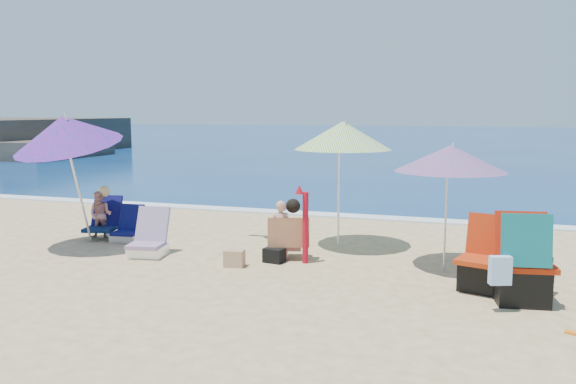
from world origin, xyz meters
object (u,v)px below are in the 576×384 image
(camp_chair_right, at_px, (522,270))
(person_center, at_px, (285,231))
(chair_rainbow, at_px, (149,243))
(umbrella_striped, at_px, (343,136))
(furled_umbrella, at_px, (304,220))
(umbrella_blue, at_px, (66,131))
(camp_chair_left, at_px, (484,268))
(umbrella_turquoise, at_px, (450,159))
(person_left, at_px, (102,214))
(chair_navy, at_px, (127,231))

(camp_chair_right, distance_m, person_center, 3.61)
(chair_rainbow, height_order, camp_chair_right, camp_chair_right)
(umbrella_striped, xyz_separation_m, chair_rainbow, (-2.86, -1.55, -1.73))
(furled_umbrella, distance_m, chair_rainbow, 2.62)
(umbrella_striped, height_order, umbrella_blue, umbrella_blue)
(umbrella_blue, xyz_separation_m, camp_chair_left, (6.71, -0.29, -1.71))
(umbrella_blue, relative_size, camp_chair_right, 2.12)
(chair_rainbow, xyz_separation_m, person_center, (2.20, 0.44, 0.26))
(umbrella_turquoise, height_order, person_center, umbrella_turquoise)
(person_center, bearing_deg, furled_umbrella, -20.57)
(camp_chair_right, xyz_separation_m, person_left, (-7.14, 1.58, 0.03))
(umbrella_striped, height_order, chair_navy, umbrella_striped)
(chair_navy, height_order, camp_chair_right, camp_chair_right)
(camp_chair_right, bearing_deg, furled_umbrella, 161.78)
(person_center, height_order, person_left, person_left)
(furled_umbrella, bearing_deg, chair_rainbow, -173.21)
(umbrella_blue, height_order, camp_chair_left, umbrella_blue)
(umbrella_striped, height_order, chair_rainbow, umbrella_striped)
(camp_chair_left, height_order, camp_chair_right, camp_chair_right)
(chair_navy, distance_m, person_center, 3.21)
(umbrella_blue, height_order, person_left, umbrella_blue)
(camp_chair_right, bearing_deg, camp_chair_left, 136.41)
(chair_navy, xyz_separation_m, person_left, (-0.55, 0.01, 0.28))
(umbrella_striped, xyz_separation_m, chair_navy, (-3.84, -0.69, -1.76))
(chair_navy, relative_size, person_center, 0.67)
(person_left, bearing_deg, camp_chair_right, -12.47)
(umbrella_turquoise, xyz_separation_m, camp_chair_right, (0.95, -1.37, -1.23))
(furled_umbrella, distance_m, person_left, 4.12)
(furled_umbrella, distance_m, camp_chair_left, 2.73)
(chair_navy, distance_m, camp_chair_right, 6.78)
(umbrella_blue, distance_m, person_center, 4.04)
(chair_navy, height_order, camp_chair_left, camp_chair_left)
(furled_umbrella, relative_size, camp_chair_right, 1.06)
(umbrella_striped, relative_size, chair_navy, 3.43)
(chair_navy, bearing_deg, person_left, 178.49)
(umbrella_blue, relative_size, chair_rainbow, 3.12)
(umbrella_striped, xyz_separation_m, person_center, (-0.67, -1.11, -1.46))
(umbrella_turquoise, relative_size, chair_navy, 3.27)
(umbrella_blue, bearing_deg, camp_chair_right, -5.64)
(umbrella_blue, distance_m, chair_rainbow, 2.36)
(furled_umbrella, relative_size, chair_rainbow, 1.57)
(chair_rainbow, bearing_deg, umbrella_blue, 179.96)
(furled_umbrella, bearing_deg, camp_chair_right, -18.22)
(umbrella_blue, relative_size, furled_umbrella, 1.99)
(umbrella_striped, relative_size, umbrella_blue, 0.90)
(umbrella_turquoise, relative_size, umbrella_blue, 0.86)
(furled_umbrella, xyz_separation_m, chair_rainbow, (-2.56, -0.30, -0.47))
(person_left, bearing_deg, umbrella_blue, -89.82)
(chair_navy, relative_size, chair_rainbow, 0.82)
(umbrella_blue, relative_size, person_center, 2.55)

